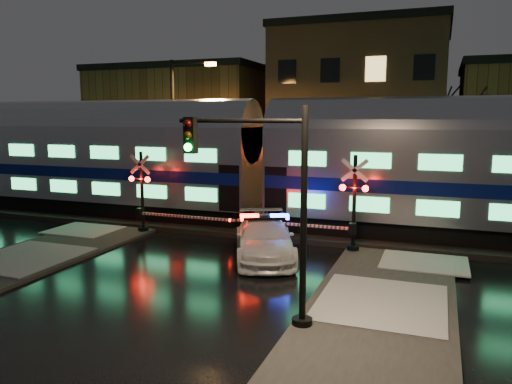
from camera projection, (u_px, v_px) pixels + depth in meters
ground at (217, 257)px, 19.15m from camera, size 120.00×120.00×0.00m
ballast at (261, 227)px, 23.77m from camera, size 90.00×4.20×0.24m
sidewalk_right at (367, 351)px, 11.35m from camera, size 4.00×20.00×0.12m
building_left at (187, 126)px, 43.34m from camera, size 14.00×10.00×9.00m
building_mid at (362, 111)px, 38.46m from camera, size 12.00×11.00×11.50m
train at (263, 159)px, 23.24m from camera, size 51.00×3.12×5.92m
police_car at (264, 238)px, 18.90m from camera, size 3.96×5.64×1.68m
crossing_signal_right at (344, 213)px, 19.52m from camera, size 5.47×0.64×3.87m
crossing_signal_left at (148, 201)px, 22.59m from camera, size 5.31×0.64×3.76m
traffic_light at (269, 211)px, 12.48m from camera, size 3.62×0.67×5.61m
streetlight at (178, 124)px, 29.03m from camera, size 2.86×0.30×8.55m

